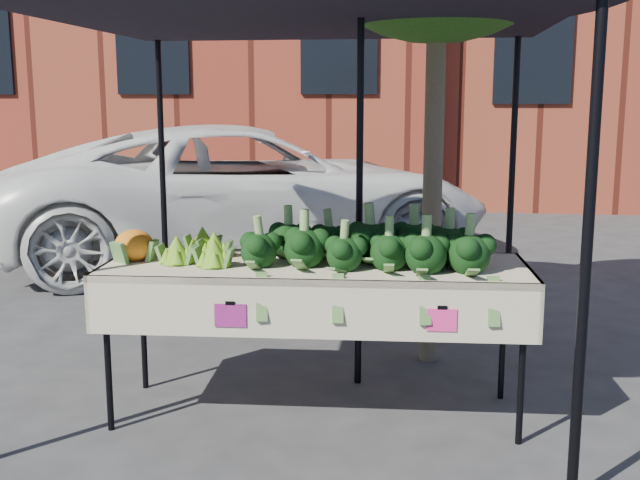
% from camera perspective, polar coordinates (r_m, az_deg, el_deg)
% --- Properties ---
extents(ground, '(90.00, 90.00, 0.00)m').
position_cam_1_polar(ground, '(4.66, -3.18, -12.62)').
color(ground, '#2F2F31').
extents(table, '(2.44, 0.92, 0.90)m').
position_cam_1_polar(table, '(4.49, -0.34, -7.38)').
color(table, beige).
rests_on(table, ground).
extents(canopy, '(3.16, 3.16, 2.74)m').
position_cam_1_polar(canopy, '(4.92, -1.06, 5.14)').
color(canopy, black).
rests_on(canopy, ground).
extents(broccoli_heap, '(1.40, 0.60, 0.29)m').
position_cam_1_polar(broccoli_heap, '(4.34, 3.30, 0.11)').
color(broccoli_heap, black).
rests_on(broccoli_heap, table).
extents(romanesco_cluster, '(0.46, 0.60, 0.23)m').
position_cam_1_polar(romanesco_cluster, '(4.52, -8.66, -0.01)').
color(romanesco_cluster, '#83AE24').
rests_on(romanesco_cluster, table).
extents(cauliflower_pair, '(0.23, 0.23, 0.20)m').
position_cam_1_polar(cauliflower_pair, '(4.57, -13.60, -0.23)').
color(cauliflower_pair, orange).
rests_on(cauliflower_pair, table).
extents(vehicle, '(2.45, 2.96, 5.54)m').
position_cam_1_polar(vehicle, '(8.86, -5.64, 16.47)').
color(vehicle, white).
rests_on(vehicle, ground).
extents(street_tree, '(1.95, 1.95, 3.83)m').
position_cam_1_polar(street_tree, '(5.30, 8.53, 11.31)').
color(street_tree, '#1E4C14').
rests_on(street_tree, ground).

